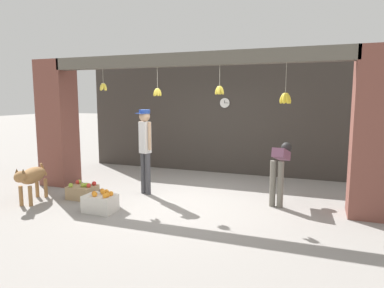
{
  "coord_description": "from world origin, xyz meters",
  "views": [
    {
      "loc": [
        2.33,
        -5.92,
        1.99
      ],
      "look_at": [
        0.0,
        0.41,
        1.07
      ],
      "focal_mm": 32.0,
      "sensor_mm": 36.0,
      "label": 1
    }
  ],
  "objects": [
    {
      "name": "shop_pillar_left",
      "position": [
        -3.21,
        0.3,
        1.4
      ],
      "size": [
        0.7,
        0.6,
        2.8
      ],
      "primitive_type": "cube",
      "color": "brown",
      "rests_on": "ground_plane"
    },
    {
      "name": "shop_back_wall",
      "position": [
        0.0,
        2.76,
        1.4
      ],
      "size": [
        7.73,
        0.12,
        2.8
      ],
      "primitive_type": "cube",
      "color": "#38332D",
      "rests_on": "ground_plane"
    },
    {
      "name": "dog",
      "position": [
        -2.71,
        -1.04,
        0.49
      ],
      "size": [
        0.5,
        1.07,
        0.73
      ],
      "rotation": [
        0.0,
        0.0,
        -1.29
      ],
      "color": "#9E7042",
      "rests_on": "ground_plane"
    },
    {
      "name": "fruit_crate_oranges",
      "position": [
        -1.17,
        -1.06,
        0.16
      ],
      "size": [
        0.54,
        0.38,
        0.38
      ],
      "color": "silver",
      "rests_on": "ground_plane"
    },
    {
      "name": "shopkeeper",
      "position": [
        -0.96,
        0.23,
        1.04
      ],
      "size": [
        0.33,
        0.31,
        1.74
      ],
      "rotation": [
        0.0,
        0.0,
        2.77
      ],
      "color": "#424247",
      "rests_on": "ground_plane"
    },
    {
      "name": "fruit_crate_apples",
      "position": [
        -1.97,
        -0.51,
        0.14
      ],
      "size": [
        0.51,
        0.42,
        0.34
      ],
      "color": "tan",
      "rests_on": "ground_plane"
    },
    {
      "name": "storefront_awning",
      "position": [
        0.02,
        0.12,
        2.66
      ],
      "size": [
        5.83,
        0.26,
        0.94
      ],
      "color": "#5B564C"
    },
    {
      "name": "wall_clock",
      "position": [
        0.06,
        2.69,
        1.85
      ],
      "size": [
        0.27,
        0.03,
        0.27
      ],
      "color": "black"
    },
    {
      "name": "worker_stooping",
      "position": [
        1.72,
        0.52,
        0.74
      ],
      "size": [
        0.32,
        0.85,
        1.11
      ],
      "rotation": [
        0.0,
        0.0,
        -0.14
      ],
      "color": "#6B665B",
      "rests_on": "ground_plane"
    },
    {
      "name": "water_bottle",
      "position": [
        -1.55,
        -0.5,
        0.1
      ],
      "size": [
        0.08,
        0.08,
        0.22
      ],
      "color": "#2D60AD",
      "rests_on": "ground_plane"
    },
    {
      "name": "shop_pillar_right",
      "position": [
        3.21,
        0.3,
        1.4
      ],
      "size": [
        0.7,
        0.6,
        2.8
      ],
      "primitive_type": "cube",
      "color": "brown",
      "rests_on": "ground_plane"
    },
    {
      "name": "ground_plane",
      "position": [
        0.0,
        0.0,
        0.0
      ],
      "size": [
        60.0,
        60.0,
        0.0
      ],
      "primitive_type": "plane",
      "color": "gray"
    }
  ]
}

